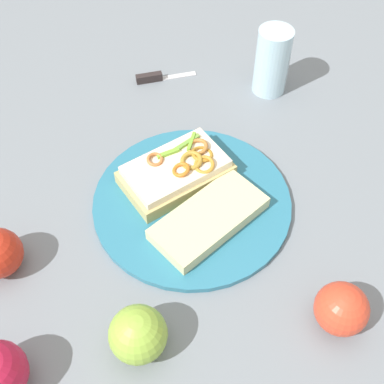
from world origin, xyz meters
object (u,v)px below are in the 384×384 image
at_px(apple_0, 341,309).
at_px(apple_2, 138,334).
at_px(plate, 192,202).
at_px(bread_slice_side, 211,217).
at_px(sandwich, 176,172).
at_px(drinking_glass, 272,61).
at_px(knife, 156,77).

relative_size(apple_0, apple_2, 0.95).
height_order(plate, bread_slice_side, bread_slice_side).
xyz_separation_m(sandwich, apple_2, (-0.21, 0.17, 0.01)).
height_order(bread_slice_side, apple_2, apple_2).
bearing_deg(sandwich, bread_slice_side, -91.10).
relative_size(plate, bread_slice_side, 1.75).
height_order(sandwich, drinking_glass, drinking_glass).
distance_m(sandwich, bread_slice_side, 0.10).
relative_size(apple_2, drinking_glass, 0.58).
relative_size(plate, drinking_glass, 2.44).
relative_size(apple_0, drinking_glass, 0.55).
height_order(plate, sandwich, sandwich).
xyz_separation_m(drinking_glass, knife, (0.13, 0.17, -0.06)).
distance_m(apple_0, knife, 0.56).
bearing_deg(knife, drinking_glass, -21.01).
bearing_deg(plate, knife, -18.07).
height_order(sandwich, apple_2, apple_2).
distance_m(plate, apple_0, 0.27).
bearing_deg(apple_0, plate, 13.52).
height_order(plate, drinking_glass, drinking_glass).
bearing_deg(bread_slice_side, drinking_glass, 26.95).
distance_m(drinking_glass, knife, 0.22).
xyz_separation_m(apple_2, drinking_glass, (0.32, -0.44, 0.03)).
relative_size(sandwich, drinking_glass, 1.36).
bearing_deg(bread_slice_side, knife, 63.19).
bearing_deg(plate, sandwich, 0.92).
bearing_deg(plate, bread_slice_side, -176.87).
bearing_deg(sandwich, drinking_glass, 19.60).
xyz_separation_m(apple_0, apple_2, (0.10, 0.24, 0.00)).
distance_m(plate, knife, 0.31).
xyz_separation_m(plate, drinking_glass, (0.16, -0.27, 0.06)).
xyz_separation_m(plate, bread_slice_side, (-0.05, -0.00, 0.02)).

